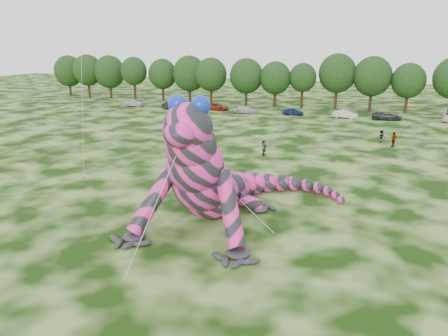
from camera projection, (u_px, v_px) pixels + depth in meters
ground at (165, 210)px, 33.84m from camera, size 240.00×240.00×0.00m
inflatable_gecko at (215, 153)px, 31.84m from camera, size 16.09×19.09×9.53m
flying_kite at (80, 7)px, 34.49m from camera, size 3.59×2.91×17.21m
tree_0 at (69, 76)px, 103.40m from camera, size 6.91×6.22×9.51m
tree_1 at (88, 76)px, 100.33m from camera, size 6.74×6.07×9.81m
tree_2 at (110, 77)px, 99.32m from camera, size 7.04×6.34×9.64m
tree_3 at (134, 79)px, 95.52m from camera, size 5.81×5.23×9.44m
tree_4 at (163, 80)px, 95.16m from camera, size 6.22×5.60×9.06m
tree_5 at (190, 79)px, 92.75m from camera, size 7.16×6.44×9.80m
tree_6 at (211, 81)px, 89.46m from camera, size 6.52×5.86×9.49m
tree_7 at (246, 82)px, 87.22m from camera, size 6.68×6.01×9.48m
tree_8 at (275, 84)px, 85.62m from camera, size 6.14×5.53×8.94m
tree_9 at (302, 86)px, 84.32m from camera, size 5.27×4.74×8.68m
tree_10 at (337, 81)px, 83.20m from camera, size 7.09×6.38×10.50m
tree_11 at (372, 84)px, 80.90m from camera, size 7.01×6.31×10.07m
tree_12 at (408, 88)px, 78.69m from camera, size 5.99×5.39×8.97m
car_0 at (134, 103)px, 87.81m from camera, size 4.37×1.93×1.46m
car_1 at (173, 105)px, 84.15m from camera, size 4.48×1.89×1.44m
car_2 at (217, 107)px, 82.86m from camera, size 4.90×2.50×1.32m
car_3 at (246, 110)px, 79.20m from camera, size 4.73×2.18×1.34m
car_4 at (293, 112)px, 77.18m from camera, size 3.77×1.69×1.26m
car_5 at (345, 114)px, 74.34m from camera, size 4.31×2.15×1.36m
car_6 at (387, 116)px, 72.62m from camera, size 4.94×2.47×1.34m
spectator_1 at (186, 135)px, 56.89m from camera, size 0.68×0.85×1.69m
spectator_5 at (264, 148)px, 49.99m from camera, size 0.59×1.65×1.75m
spectator_2 at (381, 136)px, 56.36m from camera, size 1.13×0.83×1.57m
spectator_3 at (394, 139)px, 54.02m from camera, size 1.02×1.12×1.83m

